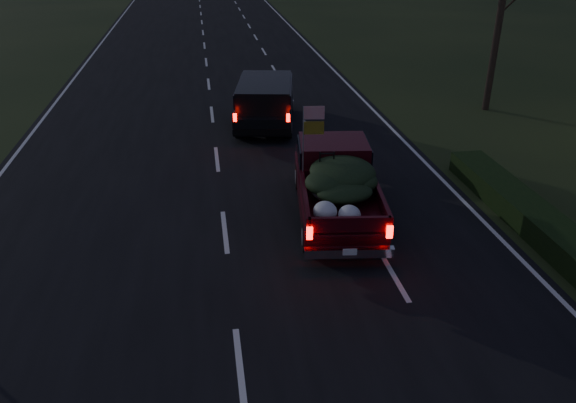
{
  "coord_description": "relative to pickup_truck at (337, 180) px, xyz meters",
  "views": [
    {
      "loc": [
        -0.32,
        -7.55,
        6.99
      ],
      "look_at": [
        1.45,
        3.89,
        1.3
      ],
      "focal_mm": 35.0,
      "sensor_mm": 36.0,
      "label": 1
    }
  ],
  "objects": [
    {
      "name": "ground",
      "position": [
        -3.0,
        -5.54,
        -1.0
      ],
      "size": [
        120.0,
        120.0,
        0.0
      ],
      "primitive_type": "plane",
      "color": "black",
      "rests_on": "ground"
    },
    {
      "name": "road_asphalt",
      "position": [
        -3.0,
        -5.54,
        -0.99
      ],
      "size": [
        14.0,
        120.0,
        0.02
      ],
      "primitive_type": "cube",
      "color": "black",
      "rests_on": "ground"
    },
    {
      "name": "hedge_row",
      "position": [
        4.8,
        -2.54,
        -0.7
      ],
      "size": [
        1.0,
        10.0,
        0.6
      ],
      "primitive_type": "cube",
      "color": "black",
      "rests_on": "ground"
    },
    {
      "name": "pickup_truck",
      "position": [
        0.0,
        0.0,
        0.0
      ],
      "size": [
        2.55,
        5.31,
        2.68
      ],
      "rotation": [
        0.0,
        0.0,
        -0.12
      ],
      "color": "#39070F",
      "rests_on": "ground"
    },
    {
      "name": "lead_suv",
      "position": [
        -0.96,
        7.82,
        0.07
      ],
      "size": [
        2.87,
        5.21,
        1.42
      ],
      "rotation": [
        0.0,
        0.0,
        -0.17
      ],
      "color": "black",
      "rests_on": "ground"
    }
  ]
}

